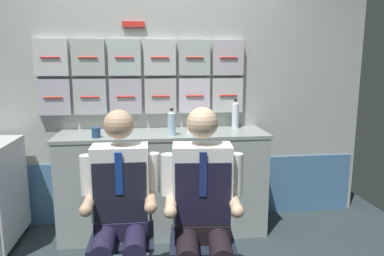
# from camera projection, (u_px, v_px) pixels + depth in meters

# --- Properties ---
(galley_bulkhead) EXTENTS (4.20, 0.14, 2.15)m
(galley_bulkhead) POSITION_uv_depth(u_px,v_px,m) (151.00, 112.00, 3.41)
(galley_bulkhead) COLOR #AFB3AE
(galley_bulkhead) RESTS_ON ground
(galley_counter) EXTENTS (1.85, 0.53, 0.93)m
(galley_counter) POSITION_uv_depth(u_px,v_px,m) (164.00, 182.00, 3.25)
(galley_counter) COLOR #99A39F
(galley_counter) RESTS_ON ground
(folding_chair_left) EXTENTS (0.40, 0.41, 0.85)m
(folding_chair_left) POSITION_uv_depth(u_px,v_px,m) (123.00, 217.00, 2.37)
(folding_chair_left) COLOR #A8AAAF
(folding_chair_left) RESTS_ON ground
(crew_member_left) EXTENTS (0.49, 0.60, 1.26)m
(crew_member_left) POSITION_uv_depth(u_px,v_px,m) (120.00, 203.00, 2.18)
(crew_member_left) COLOR black
(crew_member_left) RESTS_ON ground
(folding_chair_center) EXTENTS (0.44, 0.44, 0.85)m
(folding_chair_center) POSITION_uv_depth(u_px,v_px,m) (201.00, 220.00, 2.32)
(folding_chair_center) COLOR #A8AAAF
(folding_chair_center) RESTS_ON ground
(crew_member_center) EXTENTS (0.50, 0.64, 1.28)m
(crew_member_center) POSITION_uv_depth(u_px,v_px,m) (203.00, 203.00, 2.14)
(crew_member_center) COLOR black
(crew_member_center) RESTS_ON ground
(water_bottle_tall) EXTENTS (0.07, 0.07, 0.27)m
(water_bottle_tall) POSITION_uv_depth(u_px,v_px,m) (235.00, 115.00, 3.37)
(water_bottle_tall) COLOR silver
(water_bottle_tall) RESTS_ON galley_counter
(water_bottle_short) EXTENTS (0.07, 0.07, 0.23)m
(water_bottle_short) POSITION_uv_depth(u_px,v_px,m) (172.00, 123.00, 3.03)
(water_bottle_short) COLOR #ABD2E6
(water_bottle_short) RESTS_ON galley_counter
(coffee_cup_white) EXTENTS (0.06, 0.06, 0.07)m
(coffee_cup_white) POSITION_uv_depth(u_px,v_px,m) (115.00, 128.00, 3.20)
(coffee_cup_white) COLOR silver
(coffee_cup_white) RESTS_ON galley_counter
(paper_cup_blue) EXTENTS (0.06, 0.06, 0.06)m
(paper_cup_blue) POSITION_uv_depth(u_px,v_px,m) (120.00, 131.00, 3.10)
(paper_cup_blue) COLOR navy
(paper_cup_blue) RESTS_ON galley_counter
(paper_cup_tan) EXTENTS (0.07, 0.07, 0.08)m
(paper_cup_tan) POSITION_uv_depth(u_px,v_px,m) (96.00, 132.00, 2.95)
(paper_cup_tan) COLOR navy
(paper_cup_tan) RESTS_ON galley_counter
(coffee_cup_spare) EXTENTS (0.06, 0.06, 0.08)m
(coffee_cup_spare) POSITION_uv_depth(u_px,v_px,m) (190.00, 129.00, 3.14)
(coffee_cup_spare) COLOR white
(coffee_cup_spare) RESTS_ON galley_counter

